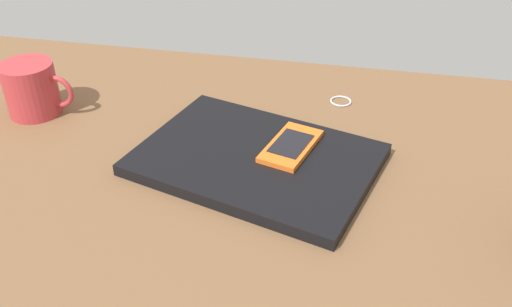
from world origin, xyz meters
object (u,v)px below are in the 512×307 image
at_px(coffee_mug, 32,89).
at_px(laptop_closed, 256,159).
at_px(key_ring, 341,101).
at_px(cell_phone_on_laptop, 291,146).

bearing_deg(coffee_mug, laptop_closed, -10.73).
height_order(key_ring, coffee_mug, coffee_mug).
bearing_deg(laptop_closed, coffee_mug, -174.89).
height_order(laptop_closed, cell_phone_on_laptop, cell_phone_on_laptop).
relative_size(cell_phone_on_laptop, coffee_mug, 1.05).
relative_size(laptop_closed, coffee_mug, 2.81).
xyz_separation_m(key_ring, coffee_mug, (-0.52, -0.15, 0.04)).
xyz_separation_m(cell_phone_on_laptop, coffee_mug, (-0.46, 0.05, 0.02)).
bearing_deg(key_ring, cell_phone_on_laptop, -107.58).
bearing_deg(key_ring, coffee_mug, -164.36).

